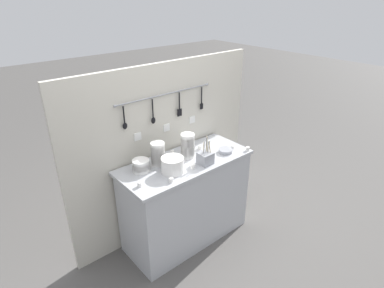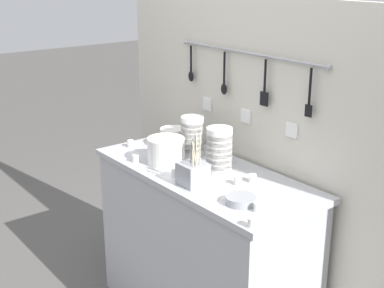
{
  "view_description": "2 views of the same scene",
  "coord_description": "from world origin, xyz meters",
  "px_view_note": "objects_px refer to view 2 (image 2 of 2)",
  "views": [
    {
      "loc": [
        -1.62,
        -2.0,
        2.31
      ],
      "look_at": [
        0.07,
        -0.01,
        1.04
      ],
      "focal_mm": 30.0,
      "sensor_mm": 36.0,
      "label": 1
    },
    {
      "loc": [
        1.94,
        -1.59,
        1.88
      ],
      "look_at": [
        -0.06,
        -0.03,
        1.02
      ],
      "focal_mm": 50.0,
      "sensor_mm": 36.0,
      "label": 2
    }
  ],
  "objects_px": {
    "cup_front_right": "(252,222)",
    "cup_back_left": "(175,172)",
    "bowl_stack_wide_centre": "(192,136)",
    "cutlery_caddy": "(193,173)",
    "bowl_stack_back_corner": "(173,137)",
    "cup_edge_near": "(238,181)",
    "cup_edge_far": "(229,159)",
    "cup_front_left": "(195,163)",
    "steel_mixing_bowl": "(241,200)",
    "cup_by_caddy": "(252,178)",
    "cup_mid_row": "(136,159)",
    "cup_centre": "(131,144)",
    "plate_stack": "(166,151)",
    "cup_beside_plates": "(258,207)",
    "bowl_stack_nested_right": "(219,150)"
  },
  "relations": [
    {
      "from": "plate_stack",
      "to": "cup_edge_near",
      "type": "bearing_deg",
      "value": 12.38
    },
    {
      "from": "cup_beside_plates",
      "to": "cup_by_caddy",
      "type": "bearing_deg",
      "value": 139.9
    },
    {
      "from": "cup_edge_near",
      "to": "cup_mid_row",
      "type": "relative_size",
      "value": 1.0
    },
    {
      "from": "cutlery_caddy",
      "to": "cup_front_right",
      "type": "xyz_separation_m",
      "value": [
        0.48,
        -0.08,
        -0.04
      ]
    },
    {
      "from": "bowl_stack_nested_right",
      "to": "cup_front_right",
      "type": "relative_size",
      "value": 5.91
    },
    {
      "from": "steel_mixing_bowl",
      "to": "cup_by_caddy",
      "type": "xyz_separation_m",
      "value": [
        -0.14,
        0.21,
        0.0
      ]
    },
    {
      "from": "cup_by_caddy",
      "to": "cup_front_right",
      "type": "bearing_deg",
      "value": -44.28
    },
    {
      "from": "bowl_stack_nested_right",
      "to": "cup_mid_row",
      "type": "height_order",
      "value": "bowl_stack_nested_right"
    },
    {
      "from": "cup_edge_near",
      "to": "cup_edge_far",
      "type": "xyz_separation_m",
      "value": [
        -0.25,
        0.17,
        0.0
      ]
    },
    {
      "from": "bowl_stack_wide_centre",
      "to": "bowl_stack_nested_right",
      "type": "xyz_separation_m",
      "value": [
        0.29,
        -0.06,
        0.01
      ]
    },
    {
      "from": "cup_edge_near",
      "to": "cup_mid_row",
      "type": "bearing_deg",
      "value": -158.49
    },
    {
      "from": "bowl_stack_wide_centre",
      "to": "cup_front_right",
      "type": "relative_size",
      "value": 5.44
    },
    {
      "from": "plate_stack",
      "to": "cup_centre",
      "type": "height_order",
      "value": "plate_stack"
    },
    {
      "from": "plate_stack",
      "to": "cup_beside_plates",
      "type": "distance_m",
      "value": 0.71
    },
    {
      "from": "bowl_stack_back_corner",
      "to": "cup_by_caddy",
      "type": "xyz_separation_m",
      "value": [
        0.66,
        -0.01,
        -0.03
      ]
    },
    {
      "from": "steel_mixing_bowl",
      "to": "cup_by_caddy",
      "type": "distance_m",
      "value": 0.26
    },
    {
      "from": "bowl_stack_wide_centre",
      "to": "cup_front_right",
      "type": "distance_m",
      "value": 0.89
    },
    {
      "from": "bowl_stack_wide_centre",
      "to": "cutlery_caddy",
      "type": "height_order",
      "value": "cutlery_caddy"
    },
    {
      "from": "cup_beside_plates",
      "to": "cup_edge_far",
      "type": "distance_m",
      "value": 0.59
    },
    {
      "from": "bowl_stack_nested_right",
      "to": "cutlery_caddy",
      "type": "bearing_deg",
      "value": -78.13
    },
    {
      "from": "cutlery_caddy",
      "to": "cup_by_caddy",
      "type": "xyz_separation_m",
      "value": [
        0.15,
        0.24,
        -0.04
      ]
    },
    {
      "from": "bowl_stack_nested_right",
      "to": "cup_edge_far",
      "type": "height_order",
      "value": "bowl_stack_nested_right"
    },
    {
      "from": "bowl_stack_wide_centre",
      "to": "cup_beside_plates",
      "type": "bearing_deg",
      "value": -16.82
    },
    {
      "from": "bowl_stack_back_corner",
      "to": "cup_centre",
      "type": "xyz_separation_m",
      "value": [
        -0.14,
        -0.2,
        -0.03
      ]
    },
    {
      "from": "cup_edge_near",
      "to": "cup_front_left",
      "type": "distance_m",
      "value": 0.31
    },
    {
      "from": "cup_beside_plates",
      "to": "bowl_stack_back_corner",
      "type": "bearing_deg",
      "value": 166.38
    },
    {
      "from": "bowl_stack_wide_centre",
      "to": "cup_edge_near",
      "type": "bearing_deg",
      "value": -11.09
    },
    {
      "from": "cutlery_caddy",
      "to": "cup_by_caddy",
      "type": "distance_m",
      "value": 0.29
    },
    {
      "from": "cup_front_right",
      "to": "cup_back_left",
      "type": "bearing_deg",
      "value": 172.49
    },
    {
      "from": "cup_front_left",
      "to": "steel_mixing_bowl",
      "type": "bearing_deg",
      "value": -15.01
    },
    {
      "from": "plate_stack",
      "to": "steel_mixing_bowl",
      "type": "distance_m",
      "value": 0.61
    },
    {
      "from": "bowl_stack_wide_centre",
      "to": "cup_edge_near",
      "type": "distance_m",
      "value": 0.48
    },
    {
      "from": "plate_stack",
      "to": "cup_back_left",
      "type": "height_order",
      "value": "plate_stack"
    },
    {
      "from": "cup_front_left",
      "to": "cup_front_right",
      "type": "bearing_deg",
      "value": -19.92
    },
    {
      "from": "cutlery_caddy",
      "to": "cup_back_left",
      "type": "relative_size",
      "value": 6.55
    },
    {
      "from": "cup_back_left",
      "to": "cutlery_caddy",
      "type": "bearing_deg",
      "value": -0.48
    },
    {
      "from": "plate_stack",
      "to": "bowl_stack_nested_right",
      "type": "bearing_deg",
      "value": 25.1
    },
    {
      "from": "cup_back_left",
      "to": "cup_front_left",
      "type": "xyz_separation_m",
      "value": [
        -0.04,
        0.16,
        0.0
      ]
    },
    {
      "from": "cup_back_left",
      "to": "cup_beside_plates",
      "type": "bearing_deg",
      "value": 3.78
    },
    {
      "from": "cup_edge_far",
      "to": "steel_mixing_bowl",
      "type": "bearing_deg",
      "value": -36.14
    },
    {
      "from": "bowl_stack_back_corner",
      "to": "cup_edge_near",
      "type": "relative_size",
      "value": 3.74
    },
    {
      "from": "steel_mixing_bowl",
      "to": "cup_edge_far",
      "type": "relative_size",
      "value": 3.41
    },
    {
      "from": "cup_front_right",
      "to": "cup_front_left",
      "type": "xyz_separation_m",
      "value": [
        -0.67,
        0.24,
        0.0
      ]
    },
    {
      "from": "cup_edge_near",
      "to": "cup_by_caddy",
      "type": "xyz_separation_m",
      "value": [
        0.02,
        0.08,
        0.0
      ]
    },
    {
      "from": "bowl_stack_wide_centre",
      "to": "steel_mixing_bowl",
      "type": "bearing_deg",
      "value": -19.73
    },
    {
      "from": "cup_front_right",
      "to": "cup_back_left",
      "type": "distance_m",
      "value": 0.63
    },
    {
      "from": "cup_edge_near",
      "to": "plate_stack",
      "type": "bearing_deg",
      "value": -167.62
    },
    {
      "from": "cup_back_left",
      "to": "cup_by_caddy",
      "type": "distance_m",
      "value": 0.38
    },
    {
      "from": "cup_edge_near",
      "to": "cup_centre",
      "type": "distance_m",
      "value": 0.79
    },
    {
      "from": "cutlery_caddy",
      "to": "cup_mid_row",
      "type": "relative_size",
      "value": 6.55
    }
  ]
}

